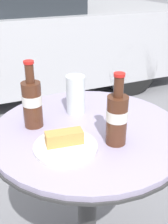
{
  "coord_description": "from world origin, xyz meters",
  "views": [
    {
      "loc": [
        -0.38,
        -0.84,
        1.26
      ],
      "look_at": [
        0.0,
        0.04,
        0.78
      ],
      "focal_mm": 45.0,
      "sensor_mm": 36.0,
      "label": 1
    }
  ],
  "objects": [
    {
      "name": "bistro_table",
      "position": [
        0.0,
        0.0,
        0.56
      ],
      "size": [
        0.74,
        0.74,
        0.73
      ],
      "color": "#333333",
      "rests_on": "ground_plane"
    },
    {
      "name": "drinking_glass",
      "position": [
        0.01,
        0.14,
        0.8
      ],
      "size": [
        0.08,
        0.08,
        0.16
      ],
      "color": "#C68923",
      "rests_on": "bistro_table"
    },
    {
      "name": "cola_bottle_right",
      "position": [
        -0.18,
        0.1,
        0.83
      ],
      "size": [
        0.07,
        0.07,
        0.26
      ],
      "color": "#4C2819",
      "rests_on": "bistro_table"
    },
    {
      "name": "cola_bottle_left",
      "position": [
        0.05,
        -0.13,
        0.83
      ],
      "size": [
        0.07,
        0.07,
        0.25
      ],
      "color": "#4C2819",
      "rests_on": "bistro_table"
    },
    {
      "name": "lunch_plate_near",
      "position": [
        -0.13,
        -0.09,
        0.75
      ],
      "size": [
        0.22,
        0.22,
        0.06
      ],
      "color": "silver",
      "rests_on": "bistro_table"
    }
  ]
}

